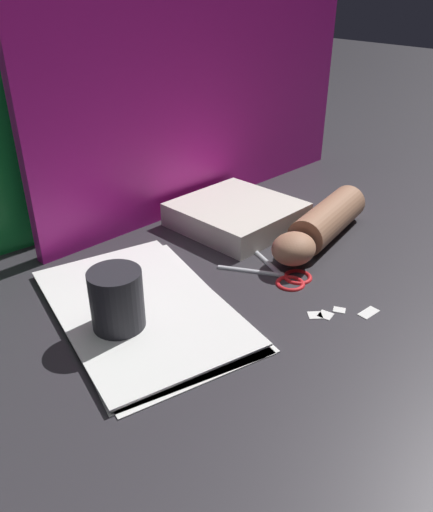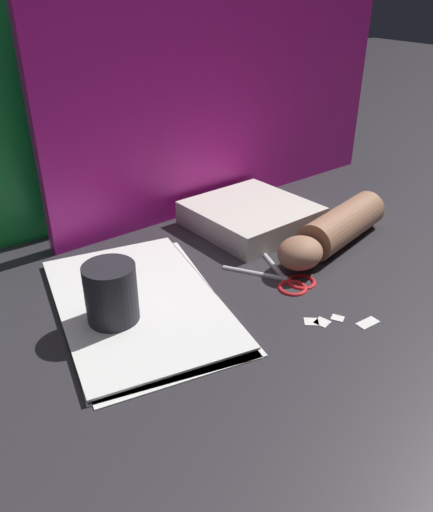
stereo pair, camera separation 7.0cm
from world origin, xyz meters
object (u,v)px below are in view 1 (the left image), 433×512
scissors (281,273)px  mug (117,302)px  paper_stack (143,308)px  book_closed (236,214)px  hand_forearm (321,225)px

scissors → mug: 0.27m
paper_stack → book_closed: bearing=30.2°
paper_stack → hand_forearm: (0.35, 0.02, 0.03)m
mug → paper_stack: bearing=28.4°
book_closed → hand_forearm: 0.16m
paper_stack → scissors: (0.22, -0.03, -0.00)m
hand_forearm → mug: mug is taller
paper_stack → scissors: bearing=-8.2°
hand_forearm → book_closed: bearing=120.7°
paper_stack → mug: (-0.05, -0.02, 0.04)m
paper_stack → mug: 0.07m
book_closed → hand_forearm: size_ratio=0.85×
book_closed → scissors: 0.20m
book_closed → mug: (-0.32, -0.18, 0.02)m
paper_stack → mug: bearing=-151.6°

